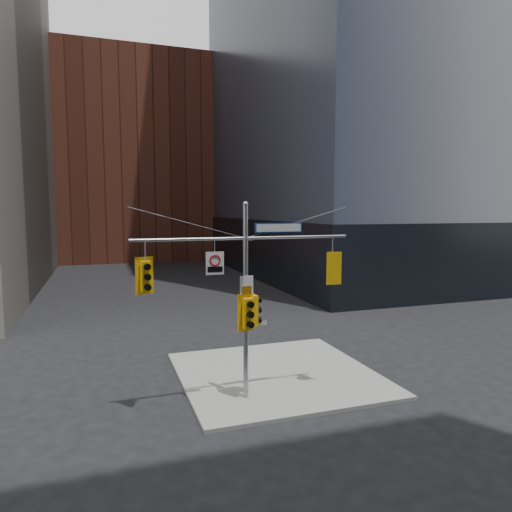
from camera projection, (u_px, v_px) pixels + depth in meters
ground at (264, 425)px, 14.87m from camera, size 160.00×160.00×0.00m
sidewalk_corner at (277, 374)px, 19.27m from camera, size 8.00×8.00×0.15m
podium_ne at (395, 244)px, 53.68m from camera, size 36.40×36.40×6.00m
brick_midrise at (133, 163)px, 68.06m from camera, size 26.00×20.00×28.00m
signal_assembly at (246, 282)px, 16.30m from camera, size 8.00×0.80×7.30m
traffic_light_west_arm at (146, 276)px, 15.15m from camera, size 0.60×0.53×1.26m
traffic_light_east_arm at (332, 268)px, 17.37m from camera, size 0.59×0.49×1.25m
traffic_light_pole_side at (254, 310)px, 16.52m from camera, size 0.46×0.39×1.12m
traffic_light_pole_front at (248, 313)px, 16.15m from camera, size 0.64×0.55×1.34m
street_sign_blade at (279, 228)px, 16.51m from camera, size 1.85×0.10×0.36m
regulatory_sign_arm at (215, 262)px, 15.84m from camera, size 0.64×0.07×0.80m
regulatory_sign_pole at (247, 286)px, 16.20m from camera, size 0.51×0.09×0.66m
street_blade_ew at (257, 323)px, 16.60m from camera, size 0.72×0.10×0.14m
street_blade_ns at (242, 320)px, 16.88m from camera, size 0.10×0.69×0.14m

